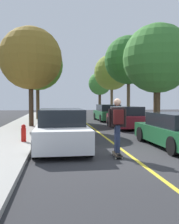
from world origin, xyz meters
name	(u,v)px	position (x,y,z in m)	size (l,w,h in m)	color
ground	(129,155)	(0.00, 0.00, 0.00)	(80.00, 80.00, 0.00)	#2D2D30
center_line	(105,137)	(0.00, 4.00, 0.00)	(0.12, 39.20, 0.01)	gold
parked_car_left_nearest	(61,129)	(-2.19, 1.50, 0.71)	(1.95, 4.48, 1.48)	white
parked_car_left_near	(59,119)	(-2.19, 7.39, 0.65)	(1.95, 4.18, 1.30)	maroon
parked_car_right_nearest	(176,131)	(2.19, 1.09, 0.64)	(1.97, 4.35, 1.32)	#1E5B33
parked_car_right_near	(127,118)	(2.19, 7.92, 0.69)	(2.07, 4.43, 1.41)	maroon
parked_car_right_far	(108,113)	(2.19, 13.83, 0.71)	(2.05, 4.29, 1.45)	#1E5B33
street_tree_left_nearest	(31,59)	(-3.97, 8.66, 4.50)	(4.01, 4.01, 6.38)	#3D2D1E
street_tree_left_near	(37,65)	(-3.97, 14.83, 4.94)	(4.49, 4.49, 7.06)	#4C3823
street_tree_right_nearest	(157,59)	(3.97, 7.24, 4.42)	(4.33, 4.33, 6.46)	#4C3823
street_tree_right_near	(129,60)	(3.97, 13.54, 5.33)	(4.23, 4.23, 7.32)	brown
street_tree_right_far	(112,72)	(3.97, 20.21, 5.00)	(4.04, 4.04, 6.90)	brown
street_tree_right_farthest	(100,84)	(3.97, 28.08, 4.23)	(3.30, 3.30, 5.77)	#3D2D1E
fire_hydrant	(24,133)	(-3.69, 2.37, 0.49)	(0.20, 0.20, 0.70)	#B2140F
skateboard	(117,154)	(-0.46, -0.24, 0.09)	(0.28, 0.85, 0.10)	black
skateboarder	(117,122)	(-0.46, -0.27, 1.10)	(0.59, 0.71, 1.76)	black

